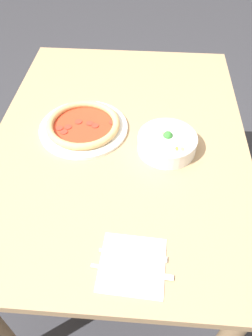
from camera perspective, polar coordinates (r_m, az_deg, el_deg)
The scene contains 7 objects.
ground_plane at distance 1.79m, azimuth -0.74°, elevation -13.18°, with size 8.00×8.00×0.00m, color #333338.
dining_table at distance 1.26m, azimuth -1.03°, elevation 2.03°, with size 1.25×0.90×0.77m.
pizza at distance 1.21m, azimuth -7.44°, elevation 7.33°, with size 0.32×0.32×0.04m.
bowl at distance 1.12m, azimuth 7.21°, elevation 4.51°, with size 0.20×0.20×0.07m.
napkin at distance 0.87m, azimuth 1.10°, elevation -16.46°, with size 0.18×0.18×0.00m.
fork at distance 0.88m, azimuth 1.08°, elevation -14.87°, with size 0.03×0.18×0.00m.
knife at distance 0.86m, azimuth 0.38°, elevation -17.51°, with size 0.03×0.21×0.01m.
Camera 1 is at (0.88, 0.09, 1.56)m, focal length 35.00 mm.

